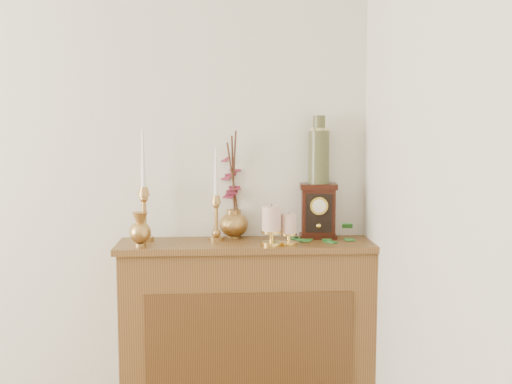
{
  "coord_description": "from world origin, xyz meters",
  "views": [
    {
      "loc": [
        1.27,
        -0.73,
        1.47
      ],
      "look_at": [
        1.44,
        2.05,
        1.18
      ],
      "focal_mm": 42.0,
      "sensor_mm": 36.0,
      "label": 1
    }
  ],
  "objects": [
    {
      "name": "ivy_garland",
      "position": [
        1.7,
        2.12,
        0.95
      ],
      "size": [
        0.49,
        0.22,
        0.09
      ],
      "rotation": [
        0.0,
        0.0,
        -0.0
      ],
      "color": "#2C752C",
      "rests_on": "console_shelf"
    },
    {
      "name": "console_shelf",
      "position": [
        1.4,
        2.1,
        0.44
      ],
      "size": [
        1.24,
        0.34,
        0.93
      ],
      "color": "brown",
      "rests_on": "ground"
    },
    {
      "name": "ginger_jar",
      "position": [
        1.33,
        2.25,
        1.17
      ],
      "size": [
        0.21,
        0.23,
        0.53
      ],
      "rotation": [
        0.0,
        0.0,
        -0.29
      ],
      "color": "#B58548",
      "rests_on": "console_shelf"
    },
    {
      "name": "ceramic_vase",
      "position": [
        1.76,
        2.19,
        1.35
      ],
      "size": [
        0.1,
        0.1,
        0.33
      ],
      "rotation": [
        0.0,
        0.0,
        -0.09
      ],
      "color": "#183025",
      "rests_on": "mantel_clock"
    },
    {
      "name": "mantel_clock",
      "position": [
        1.75,
        2.18,
        1.06
      ],
      "size": [
        0.19,
        0.14,
        0.27
      ],
      "rotation": [
        0.0,
        0.0,
        -0.09
      ],
      "color": "#35130A",
      "rests_on": "console_shelf"
    },
    {
      "name": "candlestick_left",
      "position": [
        0.9,
        2.14,
        1.11
      ],
      "size": [
        0.09,
        0.09,
        0.54
      ],
      "rotation": [
        0.0,
        0.0,
        0.25
      ],
      "color": "#B58548",
      "rests_on": "console_shelf"
    },
    {
      "name": "candlestick_center",
      "position": [
        1.25,
        2.13,
        1.08
      ],
      "size": [
        0.08,
        0.08,
        0.45
      ],
      "rotation": [
        0.0,
        0.0,
        -0.38
      ],
      "color": "#B58548",
      "rests_on": "console_shelf"
    },
    {
      "name": "pillar_candle_right",
      "position": [
        1.59,
        2.01,
        1.01
      ],
      "size": [
        0.08,
        0.08,
        0.16
      ],
      "rotation": [
        0.0,
        0.0,
        0.09
      ],
      "color": "gold",
      "rests_on": "console_shelf"
    },
    {
      "name": "bud_vase",
      "position": [
        0.9,
        2.0,
        1.01
      ],
      "size": [
        0.1,
        0.1,
        0.16
      ],
      "rotation": [
        0.0,
        0.0,
        0.01
      ],
      "color": "#B58548",
      "rests_on": "console_shelf"
    },
    {
      "name": "pillar_candle_left",
      "position": [
        1.51,
        2.0,
        1.03
      ],
      "size": [
        0.1,
        0.1,
        0.2
      ],
      "rotation": [
        0.0,
        0.0,
        0.11
      ],
      "color": "gold",
      "rests_on": "console_shelf"
    }
  ]
}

